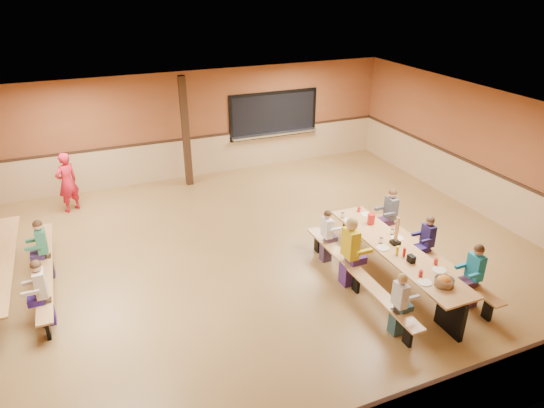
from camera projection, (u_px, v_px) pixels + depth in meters
name	position (u px, v px, depth m)	size (l,w,h in m)	color
ground	(251.00, 260.00, 10.04)	(12.00, 12.00, 0.00)	brown
room_envelope	(250.00, 230.00, 9.74)	(12.04, 10.04, 3.02)	brown
kitchen_pass_through	(274.00, 117.00, 14.42)	(2.78, 0.28, 1.38)	black
structural_post	(186.00, 132.00, 12.98)	(0.18, 0.18, 3.00)	black
cafeteria_table_main	(395.00, 258.00, 9.11)	(1.91, 3.70, 0.74)	#B37E47
seated_child_white_left	(399.00, 305.00, 7.77)	(0.33, 0.27, 1.13)	silver
seated_adult_yellow	(350.00, 252.00, 8.99)	(0.45, 0.37, 1.38)	gold
seated_child_grey_left	(326.00, 236.00, 9.79)	(0.33, 0.27, 1.12)	white
seated_child_teal_right	(474.00, 276.00, 8.43)	(0.37, 0.30, 1.21)	teal
seated_child_navy_right	(427.00, 244.00, 9.48)	(0.35, 0.28, 1.16)	#1F184D
seated_child_char_right	(390.00, 216.00, 10.48)	(0.38, 0.31, 1.23)	#484B52
seated_child_green_sec	(43.00, 250.00, 9.23)	(0.37, 0.30, 1.21)	#2C704E
seated_child_tan_sec	(43.00, 293.00, 7.98)	(0.37, 0.31, 1.22)	beige
standing_woman	(67.00, 182.00, 11.80)	(0.55, 0.36, 1.51)	red
punch_pitcher	(371.00, 219.00, 9.84)	(0.16, 0.16, 0.22)	red
chip_bowl	(444.00, 281.00, 7.93)	(0.32, 0.32, 0.15)	orange
napkin_dispenser	(411.00, 259.00, 8.56)	(0.10, 0.14, 0.13)	black
condiment_mustard	(397.00, 251.00, 8.78)	(0.06, 0.06, 0.17)	yellow
condiment_ketchup	(404.00, 252.00, 8.73)	(0.06, 0.06, 0.17)	#B2140F
table_paddle	(396.00, 237.00, 9.11)	(0.16, 0.16, 0.56)	black
place_settings	(397.00, 246.00, 8.99)	(0.65, 3.30, 0.11)	beige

